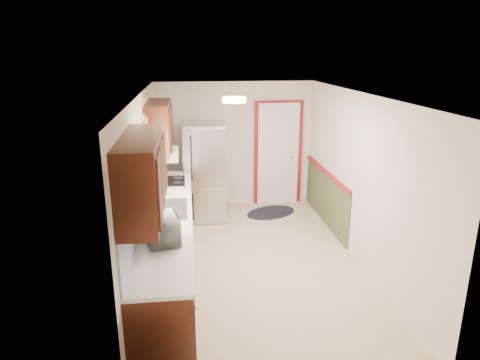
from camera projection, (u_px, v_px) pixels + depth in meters
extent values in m
cube|color=#C7AB8C|center=(254.00, 262.00, 6.22)|extent=(3.20, 5.20, 0.12)
cube|color=white|center=(256.00, 95.00, 5.52)|extent=(3.20, 5.20, 0.12)
cube|color=silver|center=(235.00, 145.00, 8.24)|extent=(3.20, 0.10, 2.40)
cube|color=silver|center=(302.00, 274.00, 3.50)|extent=(3.20, 0.10, 2.40)
cube|color=silver|center=(144.00, 187.00, 5.69)|extent=(0.10, 5.20, 2.40)
cube|color=silver|center=(359.00, 179.00, 6.04)|extent=(0.10, 5.20, 2.40)
cube|color=#39170C|center=(168.00, 247.00, 5.66)|extent=(0.60, 4.00, 0.90)
cube|color=white|center=(168.00, 214.00, 5.53)|extent=(0.63, 4.00, 0.04)
cube|color=#5784D4|center=(142.00, 193.00, 5.41)|extent=(0.02, 4.00, 0.55)
cube|color=#39170C|center=(142.00, 175.00, 4.01)|extent=(0.35, 1.40, 0.75)
cube|color=#39170C|center=(159.00, 126.00, 6.58)|extent=(0.35, 1.20, 0.75)
cube|color=white|center=(141.00, 160.00, 5.38)|extent=(0.02, 1.00, 0.90)
cube|color=#B44B21|center=(143.00, 133.00, 5.29)|extent=(0.05, 1.12, 0.24)
cube|color=#B7B7BC|center=(167.00, 209.00, 5.61)|extent=(0.52, 0.82, 0.02)
cube|color=white|center=(164.00, 154.00, 6.76)|extent=(0.45, 0.60, 0.15)
cube|color=maroon|center=(278.00, 154.00, 8.37)|extent=(0.94, 0.05, 2.08)
cube|color=white|center=(278.00, 154.00, 8.35)|extent=(0.80, 0.04, 2.00)
cube|color=#404A29|center=(326.00, 198.00, 7.54)|extent=(0.02, 2.30, 0.90)
cube|color=maroon|center=(326.00, 172.00, 7.40)|extent=(0.04, 2.30, 0.06)
cylinder|color=#FFD88C|center=(234.00, 100.00, 5.31)|extent=(0.30, 0.30, 0.06)
imported|color=white|center=(162.00, 226.00, 4.65)|extent=(0.38, 0.55, 0.34)
cube|color=#B7B7BC|center=(205.00, 172.00, 7.61)|extent=(0.77, 0.72, 1.75)
cylinder|color=black|center=(192.00, 183.00, 7.25)|extent=(0.02, 0.02, 1.22)
ellipsoid|color=black|center=(271.00, 212.00, 8.09)|extent=(1.17, 1.00, 0.01)
cube|color=black|center=(171.00, 181.00, 6.83)|extent=(0.46, 0.55, 0.02)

